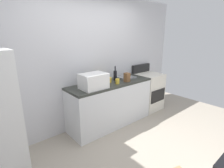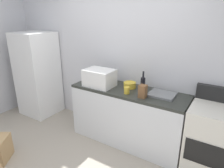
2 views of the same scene
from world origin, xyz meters
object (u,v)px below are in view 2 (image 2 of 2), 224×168
Objects in this scene: microwave at (100,78)px; coffee_mug at (127,90)px; refrigerator at (38,74)px; stove_oven at (211,139)px; knife_block at (143,91)px; wine_bottle at (143,84)px; mixing_bowl at (130,85)px.

coffee_mug is (0.52, -0.05, -0.09)m from microwave.
coffee_mug is (2.10, -0.10, 0.12)m from refrigerator.
knife_block is (-0.92, -0.16, 0.52)m from stove_oven.
wine_bottle is at bearing 3.36° from refrigerator.
microwave is (-1.70, -0.10, 0.57)m from stove_oven.
refrigerator reaches higher than wine_bottle.
wine_bottle is 0.23m from mixing_bowl.
stove_oven is 2.39× the size of microwave.
knife_block reaches higher than mixing_bowl.
microwave is 0.78m from knife_block.
refrigerator is 1.59m from microwave.
knife_block is at bearing -66.07° from wine_bottle.
refrigerator is at bearing -176.18° from mixing_bowl.
refrigerator reaches higher than knife_block.
knife_block is at bearing -36.84° from mixing_bowl.
microwave reaches higher than knife_block.
coffee_mug is at bearing -122.05° from wine_bottle.
stove_oven is 1.34m from mixing_bowl.
microwave is at bearing -1.70° from refrigerator.
wine_bottle is 3.00× the size of coffee_mug.
wine_bottle is 0.28m from coffee_mug.
knife_block is at bearing -1.88° from coffee_mug.
refrigerator is 8.75× the size of mixing_bowl.
stove_oven is 1.17m from wine_bottle.
refrigerator is at bearing -179.03° from stove_oven.
microwave is 4.60× the size of coffee_mug.
microwave is 2.42× the size of mixing_bowl.
refrigerator reaches higher than mixing_bowl.
stove_oven reaches higher than mixing_bowl.
refrigerator is 2.10m from coffee_mug.
refrigerator is at bearing 178.30° from microwave.
microwave is 0.53m from coffee_mug.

